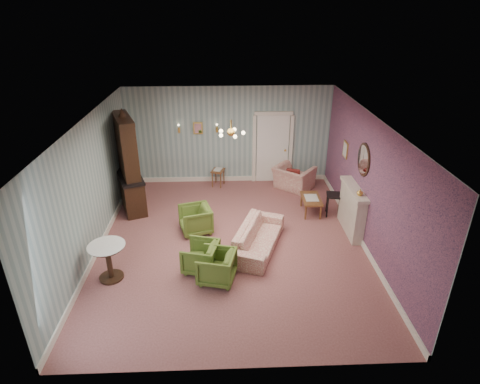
{
  "coord_description": "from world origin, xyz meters",
  "views": [
    {
      "loc": [
        -0.13,
        -7.76,
        5.07
      ],
      "look_at": [
        0.2,
        0.4,
        1.1
      ],
      "focal_mm": 29.7,
      "sensor_mm": 36.0,
      "label": 1
    }
  ],
  "objects_px": {
    "olive_chair_b": "(200,256)",
    "side_table_black": "(333,205)",
    "olive_chair_c": "(195,218)",
    "wingback_chair": "(294,174)",
    "dresser": "(127,161)",
    "coffee_table": "(311,205)",
    "olive_chair_a": "(216,265)",
    "pedestal_table": "(109,262)",
    "sofa_chintz": "(258,233)",
    "fireplace": "(352,210)"
  },
  "relations": [
    {
      "from": "olive_chair_a",
      "to": "olive_chair_c",
      "type": "height_order",
      "value": "olive_chair_c"
    },
    {
      "from": "wingback_chair",
      "to": "coffee_table",
      "type": "relative_size",
      "value": 1.23
    },
    {
      "from": "olive_chair_c",
      "to": "wingback_chair",
      "type": "xyz_separation_m",
      "value": [
        2.75,
        2.35,
        0.09
      ]
    },
    {
      "from": "side_table_black",
      "to": "coffee_table",
      "type": "bearing_deg",
      "value": 163.68
    },
    {
      "from": "olive_chair_b",
      "to": "wingback_chair",
      "type": "height_order",
      "value": "wingback_chair"
    },
    {
      "from": "dresser",
      "to": "side_table_black",
      "type": "bearing_deg",
      "value": -28.62
    },
    {
      "from": "wingback_chair",
      "to": "sofa_chintz",
      "type": "bearing_deg",
      "value": 107.45
    },
    {
      "from": "olive_chair_b",
      "to": "olive_chair_c",
      "type": "xyz_separation_m",
      "value": [
        -0.19,
        1.52,
        0.02
      ]
    },
    {
      "from": "fireplace",
      "to": "coffee_table",
      "type": "xyz_separation_m",
      "value": [
        -0.76,
        0.95,
        -0.36
      ]
    },
    {
      "from": "side_table_black",
      "to": "dresser",
      "type": "bearing_deg",
      "value": 172.42
    },
    {
      "from": "olive_chair_b",
      "to": "wingback_chair",
      "type": "xyz_separation_m",
      "value": [
        2.56,
        3.87,
        0.11
      ]
    },
    {
      "from": "dresser",
      "to": "side_table_black",
      "type": "height_order",
      "value": "dresser"
    },
    {
      "from": "olive_chair_c",
      "to": "sofa_chintz",
      "type": "xyz_separation_m",
      "value": [
        1.44,
        -0.78,
        0.02
      ]
    },
    {
      "from": "olive_chair_a",
      "to": "pedestal_table",
      "type": "relative_size",
      "value": 0.9
    },
    {
      "from": "coffee_table",
      "to": "pedestal_table",
      "type": "distance_m",
      "value": 5.23
    },
    {
      "from": "olive_chair_b",
      "to": "sofa_chintz",
      "type": "distance_m",
      "value": 1.45
    },
    {
      "from": "dresser",
      "to": "coffee_table",
      "type": "height_order",
      "value": "dresser"
    },
    {
      "from": "dresser",
      "to": "fireplace",
      "type": "xyz_separation_m",
      "value": [
        5.51,
        -1.5,
        -0.74
      ]
    },
    {
      "from": "olive_chair_a",
      "to": "coffee_table",
      "type": "bearing_deg",
      "value": 151.52
    },
    {
      "from": "olive_chair_a",
      "to": "coffee_table",
      "type": "relative_size",
      "value": 0.83
    },
    {
      "from": "olive_chair_b",
      "to": "wingback_chair",
      "type": "distance_m",
      "value": 4.64
    },
    {
      "from": "olive_chair_b",
      "to": "pedestal_table",
      "type": "bearing_deg",
      "value": -68.68
    },
    {
      "from": "dresser",
      "to": "coffee_table",
      "type": "bearing_deg",
      "value": -27.57
    },
    {
      "from": "olive_chair_a",
      "to": "fireplace",
      "type": "xyz_separation_m",
      "value": [
        3.2,
        1.76,
        0.22
      ]
    },
    {
      "from": "fireplace",
      "to": "side_table_black",
      "type": "height_order",
      "value": "fireplace"
    },
    {
      "from": "fireplace",
      "to": "side_table_black",
      "type": "relative_size",
      "value": 2.33
    },
    {
      "from": "olive_chair_b",
      "to": "side_table_black",
      "type": "height_order",
      "value": "olive_chair_b"
    },
    {
      "from": "olive_chair_b",
      "to": "fireplace",
      "type": "xyz_separation_m",
      "value": [
        3.53,
        1.4,
        0.23
      ]
    },
    {
      "from": "olive_chair_c",
      "to": "fireplace",
      "type": "bearing_deg",
      "value": 71.81
    },
    {
      "from": "olive_chair_c",
      "to": "pedestal_table",
      "type": "bearing_deg",
      "value": -59.07
    },
    {
      "from": "olive_chair_a",
      "to": "fireplace",
      "type": "distance_m",
      "value": 3.65
    },
    {
      "from": "pedestal_table",
      "to": "sofa_chintz",
      "type": "bearing_deg",
      "value": 17.42
    },
    {
      "from": "side_table_black",
      "to": "wingback_chair",
      "type": "bearing_deg",
      "value": 114.42
    },
    {
      "from": "pedestal_table",
      "to": "fireplace",
      "type": "bearing_deg",
      "value": 16.79
    },
    {
      "from": "olive_chair_b",
      "to": "coffee_table",
      "type": "distance_m",
      "value": 3.63
    },
    {
      "from": "dresser",
      "to": "side_table_black",
      "type": "xyz_separation_m",
      "value": [
        5.3,
        -0.7,
        -1.02
      ]
    },
    {
      "from": "wingback_chair",
      "to": "pedestal_table",
      "type": "distance_m",
      "value": 5.96
    },
    {
      "from": "olive_chair_c",
      "to": "dresser",
      "type": "xyz_separation_m",
      "value": [
        -1.79,
        1.37,
        0.96
      ]
    },
    {
      "from": "olive_chair_b",
      "to": "pedestal_table",
      "type": "xyz_separation_m",
      "value": [
        -1.8,
        -0.21,
        0.05
      ]
    },
    {
      "from": "olive_chair_b",
      "to": "olive_chair_c",
      "type": "height_order",
      "value": "olive_chair_c"
    },
    {
      "from": "olive_chair_c",
      "to": "fireplace",
      "type": "distance_m",
      "value": 3.73
    },
    {
      "from": "sofa_chintz",
      "to": "coffee_table",
      "type": "distance_m",
      "value": 2.22
    },
    {
      "from": "olive_chair_c",
      "to": "side_table_black",
      "type": "relative_size",
      "value": 1.2
    },
    {
      "from": "olive_chair_a",
      "to": "fireplace",
      "type": "relative_size",
      "value": 0.51
    },
    {
      "from": "coffee_table",
      "to": "sofa_chintz",
      "type": "bearing_deg",
      "value": -133.43
    },
    {
      "from": "side_table_black",
      "to": "pedestal_table",
      "type": "height_order",
      "value": "pedestal_table"
    },
    {
      "from": "olive_chair_c",
      "to": "side_table_black",
      "type": "xyz_separation_m",
      "value": [
        3.51,
        0.67,
        -0.06
      ]
    },
    {
      "from": "olive_chair_c",
      "to": "pedestal_table",
      "type": "relative_size",
      "value": 0.91
    },
    {
      "from": "olive_chair_a",
      "to": "olive_chair_b",
      "type": "height_order",
      "value": "olive_chair_a"
    },
    {
      "from": "coffee_table",
      "to": "olive_chair_c",
      "type": "bearing_deg",
      "value": -164.37
    }
  ]
}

